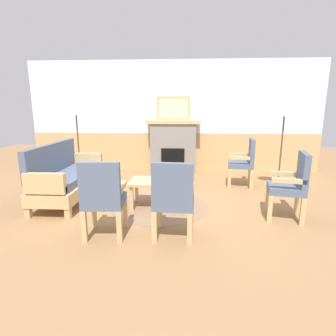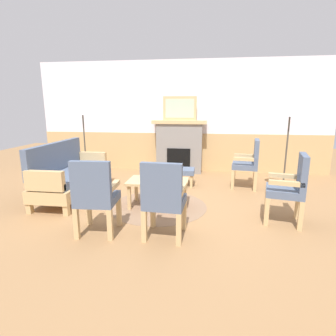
{
  "view_description": "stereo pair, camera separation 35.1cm",
  "coord_description": "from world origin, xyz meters",
  "views": [
    {
      "loc": [
        0.29,
        -4.22,
        1.59
      ],
      "look_at": [
        0.0,
        0.35,
        0.55
      ],
      "focal_mm": 28.73,
      "sensor_mm": 36.0,
      "label": 1
    },
    {
      "loc": [
        0.64,
        -4.18,
        1.59
      ],
      "look_at": [
        0.0,
        0.35,
        0.55
      ],
      "focal_mm": 28.73,
      "sensor_mm": 36.0,
      "label": 2
    }
  ],
  "objects": [
    {
      "name": "framed_picture",
      "position": [
        0.0,
        2.35,
        1.56
      ],
      "size": [
        0.8,
        0.04,
        0.56
      ],
      "color": "tan",
      "rests_on": "fireplace"
    },
    {
      "name": "armchair_near_fireplace",
      "position": [
        1.81,
        -0.45,
        0.54
      ],
      "size": [
        0.57,
        0.57,
        0.98
      ],
      "color": "tan",
      "rests_on": "ground_plane"
    },
    {
      "name": "floor_lamp_by_chairs",
      "position": [
        2.11,
        0.94,
        1.45
      ],
      "size": [
        0.36,
        0.36,
        1.68
      ],
      "color": "#332D28",
      "rests_on": "ground_plane"
    },
    {
      "name": "armchair_by_window_left",
      "position": [
        1.5,
        1.19,
        0.54
      ],
      "size": [
        0.54,
        0.54,
        0.98
      ],
      "color": "tan",
      "rests_on": "ground_plane"
    },
    {
      "name": "coffee_table",
      "position": [
        -0.11,
        -0.07,
        0.39
      ],
      "size": [
        0.96,
        0.56,
        0.44
      ],
      "color": "tan",
      "rests_on": "ground_plane"
    },
    {
      "name": "wall_back",
      "position": [
        0.0,
        2.6,
        1.31
      ],
      "size": [
        7.2,
        0.14,
        2.7
      ],
      "color": "white",
      "rests_on": "ground_plane"
    },
    {
      "name": "ground_plane",
      "position": [
        0.0,
        0.0,
        0.0
      ],
      "size": [
        14.0,
        14.0,
        0.0
      ],
      "primitive_type": "plane",
      "color": "#997047"
    },
    {
      "name": "couch",
      "position": [
        -1.75,
        0.19,
        0.4
      ],
      "size": [
        0.7,
        1.8,
        0.98
      ],
      "color": "tan",
      "rests_on": "ground_plane"
    },
    {
      "name": "footstool",
      "position": [
        0.23,
        1.16,
        0.28
      ],
      "size": [
        0.4,
        0.4,
        0.36
      ],
      "color": "tan",
      "rests_on": "ground_plane"
    },
    {
      "name": "round_rug",
      "position": [
        -0.11,
        -0.07,
        0.0
      ],
      "size": [
        1.59,
        1.59,
        0.01
      ],
      "primitive_type": "cylinder",
      "color": "#896B51",
      "rests_on": "ground_plane"
    },
    {
      "name": "book_on_table",
      "position": [
        0.05,
        -0.08,
        0.46
      ],
      "size": [
        0.22,
        0.16,
        0.03
      ],
      "primitive_type": "cube",
      "rotation": [
        0.0,
        0.0,
        0.07
      ],
      "color": "maroon",
      "rests_on": "coffee_table"
    },
    {
      "name": "armchair_front_left",
      "position": [
        0.16,
        -1.15,
        0.54
      ],
      "size": [
        0.51,
        0.51,
        0.98
      ],
      "color": "tan",
      "rests_on": "ground_plane"
    },
    {
      "name": "armchair_front_center",
      "position": [
        -0.69,
        -1.17,
        0.54
      ],
      "size": [
        0.51,
        0.51,
        0.98
      ],
      "color": "tan",
      "rests_on": "ground_plane"
    },
    {
      "name": "fireplace",
      "position": [
        0.0,
        2.35,
        0.65
      ],
      "size": [
        1.3,
        0.44,
        1.28
      ],
      "color": "gray",
      "rests_on": "ground_plane"
    },
    {
      "name": "floor_lamp_by_couch",
      "position": [
        -1.99,
        1.37,
        1.45
      ],
      "size": [
        0.36,
        0.36,
        1.68
      ],
      "color": "#332D28",
      "rests_on": "ground_plane"
    }
  ]
}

